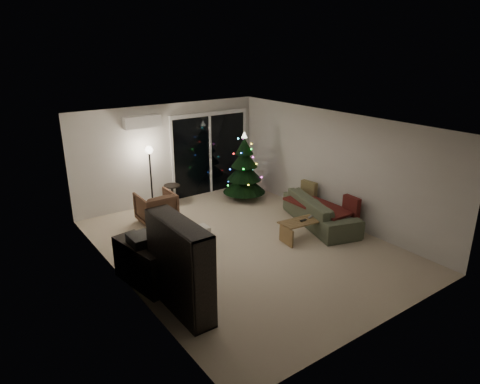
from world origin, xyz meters
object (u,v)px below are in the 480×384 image
object	(u,v)px
media_cabinet	(143,264)
christmas_tree	(244,166)
sofa	(321,211)
coffee_table	(308,228)
armchair	(156,208)
bookshelf	(169,270)

from	to	relation	value
media_cabinet	christmas_tree	bearing A→B (deg)	22.59
sofa	coffee_table	xyz separation A→B (m)	(-0.71, -0.34, -0.12)
armchair	sofa	xyz separation A→B (m)	(3.00, -2.21, -0.04)
media_cabinet	sofa	world-z (taller)	media_cabinet
bookshelf	sofa	world-z (taller)	bookshelf
armchair	christmas_tree	world-z (taller)	christmas_tree
bookshelf	coffee_table	bearing A→B (deg)	36.31
bookshelf	armchair	distance (m)	3.55
media_cabinet	sofa	size ratio (longest dim) A/B	0.55
media_cabinet	armchair	size ratio (longest dim) A/B	1.50
armchair	coffee_table	size ratio (longest dim) A/B	0.63
bookshelf	christmas_tree	xyz separation A→B (m)	(3.85, 3.39, 0.16)
bookshelf	media_cabinet	size ratio (longest dim) A/B	1.22
armchair	christmas_tree	distance (m)	2.61
bookshelf	coffee_table	xyz separation A→B (m)	(3.59, 0.74, -0.53)
sofa	coffee_table	world-z (taller)	sofa
christmas_tree	media_cabinet	bearing A→B (deg)	-148.28
media_cabinet	bookshelf	bearing A→B (deg)	-99.13
media_cabinet	sofa	distance (m)	4.30
media_cabinet	christmas_tree	distance (m)	4.56
media_cabinet	coffee_table	world-z (taller)	media_cabinet
coffee_table	sofa	bearing A→B (deg)	31.66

